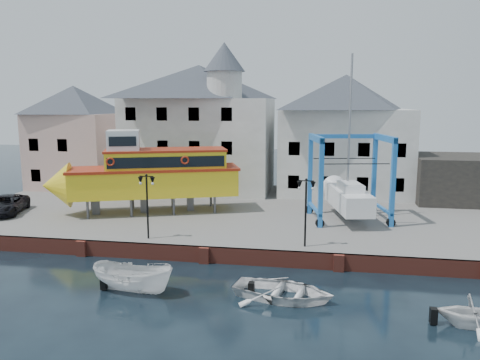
# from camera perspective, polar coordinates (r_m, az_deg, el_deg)

# --- Properties ---
(ground) EXTENTS (140.00, 140.00, 0.00)m
(ground) POSITION_cam_1_polar(r_m,az_deg,el_deg) (28.97, -4.36, -10.05)
(ground) COLOR black
(ground) RESTS_ON ground
(hardstanding) EXTENTS (44.00, 22.00, 1.00)m
(hardstanding) POSITION_cam_1_polar(r_m,az_deg,el_deg) (39.16, -0.45, -4.06)
(hardstanding) COLOR slate
(hardstanding) RESTS_ON ground
(quay_wall) EXTENTS (44.00, 0.47, 1.00)m
(quay_wall) POSITION_cam_1_polar(r_m,az_deg,el_deg) (28.91, -4.32, -9.05)
(quay_wall) COLOR brown
(quay_wall) RESTS_ON ground
(building_pink) EXTENTS (8.00, 7.00, 10.30)m
(building_pink) POSITION_cam_1_polar(r_m,az_deg,el_deg) (51.00, -19.39, 4.99)
(building_pink) COLOR #CEA597
(building_pink) RESTS_ON hardstanding
(building_white_main) EXTENTS (14.00, 8.30, 14.00)m
(building_white_main) POSITION_cam_1_polar(r_m,az_deg,el_deg) (46.39, -4.81, 6.58)
(building_white_main) COLOR #B8B8B3
(building_white_main) RESTS_ON hardstanding
(building_white_right) EXTENTS (12.00, 8.00, 11.20)m
(building_white_right) POSITION_cam_1_polar(r_m,az_deg,el_deg) (45.62, 12.60, 5.40)
(building_white_right) COLOR #B8B8B3
(building_white_right) RESTS_ON hardstanding
(shed_dark) EXTENTS (8.00, 7.00, 4.00)m
(shed_dark) POSITION_cam_1_polar(r_m,az_deg,el_deg) (45.65, 25.19, 0.17)
(shed_dark) COLOR black
(shed_dark) RESTS_ON hardstanding
(lamp_post_left) EXTENTS (1.12, 0.32, 4.20)m
(lamp_post_left) POSITION_cam_1_polar(r_m,az_deg,el_deg) (30.18, -11.29, -1.20)
(lamp_post_left) COLOR black
(lamp_post_left) RESTS_ON hardstanding
(lamp_post_right) EXTENTS (1.12, 0.32, 4.20)m
(lamp_post_right) POSITION_cam_1_polar(r_m,az_deg,el_deg) (28.22, 8.05, -1.85)
(lamp_post_right) COLOR black
(lamp_post_right) RESTS_ON hardstanding
(tour_boat) EXTENTS (15.32, 8.49, 6.54)m
(tour_boat) POSITION_cam_1_polar(r_m,az_deg,el_deg) (37.53, -11.70, 0.72)
(tour_boat) COLOR #59595E
(tour_boat) RESTS_ON hardstanding
(travel_lift) EXTENTS (6.42, 8.26, 12.11)m
(travel_lift) POSITION_cam_1_polar(r_m,az_deg,el_deg) (36.15, 12.80, -1.34)
(travel_lift) COLOR #1F699E
(travel_lift) RESTS_ON hardstanding
(van) EXTENTS (3.71, 5.57, 1.42)m
(van) POSITION_cam_1_polar(r_m,az_deg,el_deg) (41.11, -26.64, -2.71)
(van) COLOR black
(van) RESTS_ON hardstanding
(motorboat_a) EXTENTS (4.70, 2.27, 1.74)m
(motorboat_a) POSITION_cam_1_polar(r_m,az_deg,el_deg) (25.39, -12.86, -13.17)
(motorboat_a) COLOR white
(motorboat_a) RESTS_ON ground
(motorboat_b) EXTENTS (5.61, 4.47, 1.04)m
(motorboat_b) POSITION_cam_1_polar(r_m,az_deg,el_deg) (24.12, 5.27, -14.20)
(motorboat_b) COLOR white
(motorboat_b) RESTS_ON ground
(motorboat_c) EXTENTS (3.23, 2.86, 1.58)m
(motorboat_c) POSITION_cam_1_polar(r_m,az_deg,el_deg) (23.59, 26.39, -15.78)
(motorboat_c) COLOR white
(motorboat_c) RESTS_ON ground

